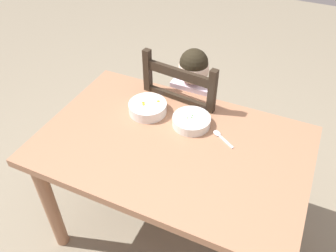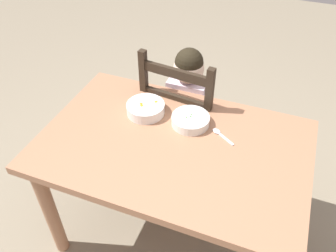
{
  "view_description": "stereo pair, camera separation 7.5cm",
  "coord_description": "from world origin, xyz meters",
  "px_view_note": "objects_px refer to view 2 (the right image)",
  "views": [
    {
      "loc": [
        0.46,
        -1.06,
        1.83
      ],
      "look_at": [
        -0.04,
        0.05,
        0.77
      ],
      "focal_mm": 36.99,
      "sensor_mm": 36.0,
      "label": 1
    },
    {
      "loc": [
        0.39,
        -1.09,
        1.83
      ],
      "look_at": [
        -0.04,
        0.05,
        0.77
      ],
      "focal_mm": 36.99,
      "sensor_mm": 36.0,
      "label": 2
    }
  ],
  "objects_px": {
    "dining_chair": "(184,123)",
    "bowl_of_peas": "(190,120)",
    "spoon": "(220,134)",
    "child_figure": "(186,101)",
    "bowl_of_carrots": "(146,108)",
    "dining_table": "(173,159)"
  },
  "relations": [
    {
      "from": "bowl_of_carrots",
      "to": "spoon",
      "type": "xyz_separation_m",
      "value": [
        0.39,
        -0.02,
        -0.02
      ]
    },
    {
      "from": "child_figure",
      "to": "bowl_of_carrots",
      "type": "xyz_separation_m",
      "value": [
        -0.12,
        -0.29,
        0.13
      ]
    },
    {
      "from": "child_figure",
      "to": "bowl_of_peas",
      "type": "bearing_deg",
      "value": -67.83
    },
    {
      "from": "bowl_of_peas",
      "to": "bowl_of_carrots",
      "type": "xyz_separation_m",
      "value": [
        -0.24,
        0.0,
        0.0
      ]
    },
    {
      "from": "child_figure",
      "to": "spoon",
      "type": "bearing_deg",
      "value": -49.13
    },
    {
      "from": "dining_chair",
      "to": "spoon",
      "type": "height_order",
      "value": "dining_chair"
    },
    {
      "from": "dining_chair",
      "to": "bowl_of_carrots",
      "type": "distance_m",
      "value": 0.43
    },
    {
      "from": "dining_chair",
      "to": "spoon",
      "type": "bearing_deg",
      "value": -48.81
    },
    {
      "from": "dining_chair",
      "to": "child_figure",
      "type": "bearing_deg",
      "value": -28.74
    },
    {
      "from": "dining_table",
      "to": "spoon",
      "type": "distance_m",
      "value": 0.25
    },
    {
      "from": "dining_table",
      "to": "child_figure",
      "type": "bearing_deg",
      "value": 101.06
    },
    {
      "from": "dining_chair",
      "to": "bowl_of_peas",
      "type": "xyz_separation_m",
      "value": [
        0.13,
        -0.3,
        0.29
      ]
    },
    {
      "from": "child_figure",
      "to": "bowl_of_carrots",
      "type": "distance_m",
      "value": 0.34
    },
    {
      "from": "bowl_of_peas",
      "to": "spoon",
      "type": "relative_size",
      "value": 1.48
    },
    {
      "from": "dining_chair",
      "to": "bowl_of_peas",
      "type": "distance_m",
      "value": 0.43
    },
    {
      "from": "bowl_of_carrots",
      "to": "bowl_of_peas",
      "type": "bearing_deg",
      "value": -0.0
    },
    {
      "from": "dining_table",
      "to": "child_figure",
      "type": "distance_m",
      "value": 0.46
    },
    {
      "from": "dining_table",
      "to": "dining_chair",
      "type": "bearing_deg",
      "value": 101.7
    },
    {
      "from": "bowl_of_carrots",
      "to": "child_figure",
      "type": "bearing_deg",
      "value": 67.83
    },
    {
      "from": "child_figure",
      "to": "spoon",
      "type": "distance_m",
      "value": 0.43
    },
    {
      "from": "dining_chair",
      "to": "dining_table",
      "type": "bearing_deg",
      "value": -78.3
    },
    {
      "from": "dining_table",
      "to": "bowl_of_peas",
      "type": "height_order",
      "value": "bowl_of_peas"
    }
  ]
}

